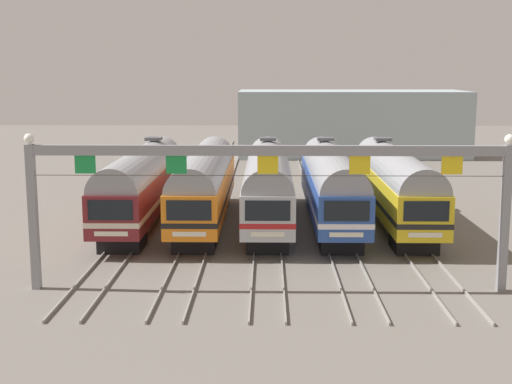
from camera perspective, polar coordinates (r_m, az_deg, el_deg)
The scene contains 9 objects.
ground_plane at distance 44.94m, azimuth 0.95°, elevation -2.62°, with size 160.00×160.00×0.00m, color slate.
track_bed at distance 61.64m, azimuth 0.96°, elevation 0.86°, with size 17.40×70.00×0.15m.
commuter_train_maroon at distance 45.14m, azimuth -9.18°, elevation 0.78°, with size 2.88×18.06×5.05m.
commuter_train_orange at distance 44.61m, azimuth -4.15°, elevation 0.78°, with size 2.88×18.06×4.77m.
commuter_train_stainless at distance 44.44m, azimuth 0.96°, elevation 0.77°, with size 2.88×18.06×5.05m.
commuter_train_blue at distance 44.62m, azimuth 6.07°, elevation 0.75°, with size 2.88×18.06×5.05m.
commuter_train_yellow at distance 45.14m, azimuth 11.10°, elevation 0.73°, with size 2.88×18.06×5.05m.
catenary_gantry at distance 30.71m, azimuth 0.96°, elevation 1.48°, with size 21.13×0.44×6.97m.
maintenance_building at distance 81.71m, azimuth 7.66°, elevation 5.52°, with size 25.39×10.00×7.31m, color #9EB2B7.
Camera 1 is at (-0.00, -43.88, 9.71)m, focal length 49.70 mm.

